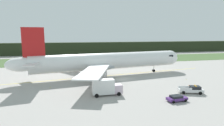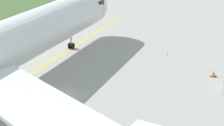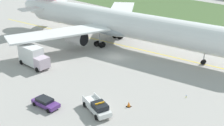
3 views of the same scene
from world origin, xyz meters
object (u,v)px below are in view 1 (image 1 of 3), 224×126
object	(u,v)px
ops_pickup_truck	(192,90)
apron_cone	(189,86)
catering_truck	(106,87)
airliner	(105,62)
staff_car	(177,98)

from	to	relation	value
ops_pickup_truck	apron_cone	world-z (taller)	ops_pickup_truck
ops_pickup_truck	catering_truck	xyz separation A→B (m)	(-20.53, 3.20, 1.08)
airliner	staff_car	xyz separation A→B (m)	(10.17, -27.28, -4.24)
staff_car	apron_cone	xyz separation A→B (m)	(8.85, 8.28, -0.30)
ops_pickup_truck	staff_car	distance (m)	7.76
apron_cone	catering_truck	bearing A→B (deg)	-177.50
airliner	apron_cone	bearing A→B (deg)	-44.97
airliner	staff_car	size ratio (longest dim) A/B	13.30
catering_truck	airliner	bearing A→B (deg)	79.30
ops_pickup_truck	staff_car	size ratio (longest dim) A/B	1.35
catering_truck	staff_car	size ratio (longest dim) A/B	1.54
airliner	staff_car	bearing A→B (deg)	-69.56
apron_cone	airliner	bearing A→B (deg)	135.03
catering_truck	apron_cone	distance (m)	22.87
ops_pickup_truck	staff_car	xyz separation A→B (m)	(-6.59, -4.09, -0.20)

